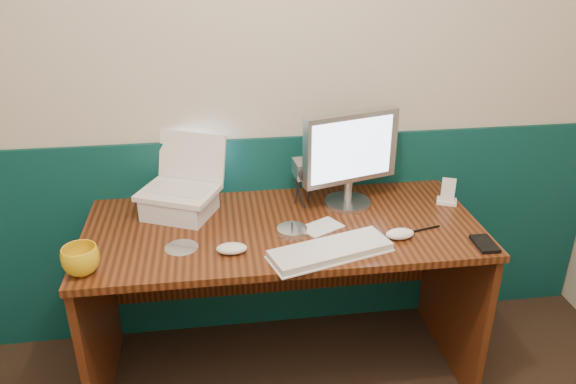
{
  "coord_description": "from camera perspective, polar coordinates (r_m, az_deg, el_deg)",
  "views": [
    {
      "loc": [
        -0.11,
        -0.61,
        1.84
      ],
      "look_at": [
        0.14,
        1.23,
        0.97
      ],
      "focal_mm": 35.0,
      "sensor_mm": 36.0,
      "label": 1
    }
  ],
  "objects": [
    {
      "name": "back_wall",
      "position": [
        2.43,
        -5.11,
        10.99
      ],
      "size": [
        3.5,
        0.04,
        2.5
      ],
      "primitive_type": "cube",
      "color": "beige",
      "rests_on": "ground"
    },
    {
      "name": "wainscot",
      "position": [
        2.71,
        -4.49,
        -4.66
      ],
      "size": [
        3.48,
        0.02,
        1.0
      ],
      "primitive_type": "cube",
      "color": "#083633",
      "rests_on": "ground"
    },
    {
      "name": "desk",
      "position": [
        2.48,
        -0.49,
        -11.03
      ],
      "size": [
        1.6,
        0.7,
        0.75
      ],
      "primitive_type": "cube",
      "color": "black",
      "rests_on": "ground"
    },
    {
      "name": "laptop_riser",
      "position": [
        2.39,
        -10.94,
        -1.25
      ],
      "size": [
        0.33,
        0.31,
        0.09
      ],
      "primitive_type": "cube",
      "rotation": [
        0.0,
        0.0,
        -0.43
      ],
      "color": "white",
      "rests_on": "desk"
    },
    {
      "name": "laptop",
      "position": [
        2.32,
        -11.28,
        2.55
      ],
      "size": [
        0.37,
        0.34,
        0.25
      ],
      "primitive_type": null,
      "rotation": [
        0.0,
        0.0,
        -0.43
      ],
      "color": "white",
      "rests_on": "laptop_riser"
    },
    {
      "name": "monitor",
      "position": [
        2.38,
        6.28,
        3.32
      ],
      "size": [
        0.44,
        0.24,
        0.42
      ],
      "primitive_type": null,
      "rotation": [
        0.0,
        0.0,
        0.29
      ],
      "color": "#A5A6AA",
      "rests_on": "desk"
    },
    {
      "name": "keyboard",
      "position": [
        2.09,
        4.33,
        -6.03
      ],
      "size": [
        0.48,
        0.27,
        0.03
      ],
      "primitive_type": "cube",
      "rotation": [
        0.0,
        0.0,
        0.29
      ],
      "color": "silver",
      "rests_on": "desk"
    },
    {
      "name": "mouse_right",
      "position": [
        2.23,
        11.3,
        -4.18
      ],
      "size": [
        0.12,
        0.08,
        0.04
      ],
      "primitive_type": "ellipsoid",
      "rotation": [
        0.0,
        0.0,
        0.1
      ],
      "color": "white",
      "rests_on": "desk"
    },
    {
      "name": "mouse_left",
      "position": [
        2.1,
        -5.75,
        -5.73
      ],
      "size": [
        0.12,
        0.08,
        0.04
      ],
      "primitive_type": "ellipsoid",
      "rotation": [
        0.0,
        0.0,
        -0.06
      ],
      "color": "silver",
      "rests_on": "desk"
    },
    {
      "name": "mug",
      "position": [
        2.09,
        -20.31,
        -6.52
      ],
      "size": [
        0.14,
        0.14,
        0.1
      ],
      "primitive_type": "imported",
      "rotation": [
        0.0,
        0.0,
        0.12
      ],
      "color": "gold",
      "rests_on": "desk"
    },
    {
      "name": "camcorder",
      "position": [
        2.41,
        1.48,
        1.02
      ],
      "size": [
        0.11,
        0.14,
        0.21
      ],
      "primitive_type": null,
      "rotation": [
        0.0,
        0.0,
        0.08
      ],
      "color": "#B8B8BE",
      "rests_on": "desk"
    },
    {
      "name": "cd_spindle",
      "position": [
        2.22,
        0.42,
        -3.97
      ],
      "size": [
        0.12,
        0.12,
        0.03
      ],
      "primitive_type": "cylinder",
      "color": "silver",
      "rests_on": "desk"
    },
    {
      "name": "cd_loose_a",
      "position": [
        2.17,
        -10.76,
        -5.56
      ],
      "size": [
        0.13,
        0.13,
        0.0
      ],
      "primitive_type": "cylinder",
      "color": "#AFB8BF",
      "rests_on": "desk"
    },
    {
      "name": "pen",
      "position": [
        2.31,
        13.6,
        -3.71
      ],
      "size": [
        0.15,
        0.04,
        0.01
      ],
      "primitive_type": "cylinder",
      "rotation": [
        0.0,
        1.57,
        0.25
      ],
      "color": "black",
      "rests_on": "desk"
    },
    {
      "name": "papers",
      "position": [
        2.27,
        3.44,
        -3.57
      ],
      "size": [
        0.19,
        0.17,
        0.0
      ],
      "primitive_type": "cube",
      "rotation": [
        0.0,
        0.0,
        0.51
      ],
      "color": "silver",
      "rests_on": "desk"
    },
    {
      "name": "dock",
      "position": [
        2.56,
        15.81,
        -0.91
      ],
      "size": [
        0.1,
        0.09,
        0.02
      ],
      "primitive_type": "cube",
      "rotation": [
        0.0,
        0.0,
        -0.41
      ],
      "color": "white",
      "rests_on": "desk"
    },
    {
      "name": "music_player",
      "position": [
        2.54,
        15.96,
        0.27
      ],
      "size": [
        0.06,
        0.05,
        0.1
      ],
      "primitive_type": "cube",
      "rotation": [
        -0.17,
        0.0,
        -0.41
      ],
      "color": "silver",
      "rests_on": "dock"
    },
    {
      "name": "pda",
      "position": [
        2.27,
        19.35,
        -4.99
      ],
      "size": [
        0.08,
        0.13,
        0.01
      ],
      "primitive_type": "cube",
      "rotation": [
        0.0,
        0.0,
        -0.03
      ],
      "color": "black",
      "rests_on": "desk"
    }
  ]
}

